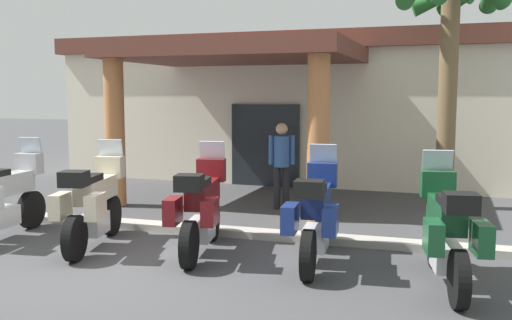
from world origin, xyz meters
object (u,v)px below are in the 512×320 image
(motel_building, at_px, (299,106))
(motorcycle_blue, at_px, (316,215))
(motorcycle_silver, at_px, (1,197))
(palm_tree_near_portico, at_px, (450,25))
(motorcycle_cream, at_px, (93,203))
(motorcycle_green, at_px, (447,231))
(motorcycle_maroon, at_px, (201,207))
(pedestrian, at_px, (282,159))

(motel_building, bearing_deg, motorcycle_blue, -74.08)
(motorcycle_silver, relative_size, palm_tree_near_portico, 0.44)
(motel_building, distance_m, motorcycle_cream, 10.08)
(motorcycle_cream, height_order, motorcycle_blue, same)
(motorcycle_blue, distance_m, motorcycle_green, 1.77)
(motorcycle_blue, bearing_deg, motorcycle_silver, 87.32)
(motorcycle_green, bearing_deg, palm_tree_near_portico, -9.67)
(motel_building, xyz_separation_m, motorcycle_cream, (-0.89, -9.96, -1.30))
(motel_building, distance_m, motorcycle_blue, 10.22)
(motorcycle_green, bearing_deg, motorcycle_cream, 77.44)
(motorcycle_maroon, distance_m, palm_tree_near_portico, 6.63)
(palm_tree_near_portico, bearing_deg, motorcycle_blue, -110.20)
(motorcycle_maroon, bearing_deg, palm_tree_near_portico, -46.35)
(motel_building, bearing_deg, motorcycle_green, -66.04)
(motorcycle_silver, height_order, motorcycle_blue, same)
(pedestrian, xyz_separation_m, palm_tree_near_portico, (3.20, 1.17, 2.70))
(motorcycle_maroon, height_order, motorcycle_blue, same)
(motel_building, xyz_separation_m, motorcycle_green, (4.26, -10.25, -1.30))
(motorcycle_green, relative_size, palm_tree_near_portico, 0.44)
(pedestrian, bearing_deg, palm_tree_near_portico, -85.16)
(motorcycle_silver, relative_size, motorcycle_green, 1.00)
(motorcycle_blue, relative_size, pedestrian, 1.25)
(motel_building, bearing_deg, motorcycle_cream, -93.72)
(motorcycle_silver, relative_size, pedestrian, 1.25)
(motorcycle_blue, relative_size, palm_tree_near_portico, 0.44)
(motel_building, height_order, motorcycle_maroon, motel_building)
(motorcycle_silver, distance_m, pedestrian, 5.29)
(motorcycle_blue, bearing_deg, motorcycle_maroon, 85.24)
(motorcycle_silver, bearing_deg, motorcycle_green, -96.86)
(motorcycle_silver, relative_size, motorcycle_maroon, 1.01)
(motorcycle_blue, bearing_deg, pedestrian, 17.41)
(motorcycle_silver, xyz_separation_m, motorcycle_cream, (1.72, 0.01, 0.00))
(motorcycle_maroon, bearing_deg, pedestrian, -14.65)
(motorcycle_green, distance_m, pedestrian, 5.14)
(motel_building, height_order, pedestrian, motel_building)
(palm_tree_near_portico, bearing_deg, motorcycle_silver, -144.52)
(motorcycle_cream, xyz_separation_m, motorcycle_blue, (3.43, 0.14, 0.00))
(motel_building, height_order, palm_tree_near_portico, palm_tree_near_portico)
(motel_building, relative_size, pedestrian, 7.15)
(motel_building, height_order, motorcycle_silver, motel_building)
(motorcycle_green, xyz_separation_m, pedestrian, (-3.16, 4.04, 0.33))
(palm_tree_near_portico, bearing_deg, pedestrian, -159.89)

